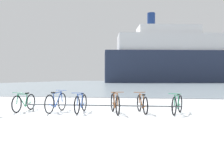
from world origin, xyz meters
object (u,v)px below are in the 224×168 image
object	(u,v)px
bicycle_4	(142,104)
ferry_ship	(170,59)
bicycle_0	(24,102)
bicycle_3	(115,103)
bicycle_1	(56,102)
bicycle_5	(177,104)
bicycle_2	(81,103)

from	to	relation	value
bicycle_4	ferry_ship	xyz separation A→B (m)	(4.90, 70.29, 6.67)
bicycle_0	bicycle_3	distance (m)	3.67
bicycle_0	bicycle_4	world-z (taller)	bicycle_0
bicycle_1	bicycle_4	world-z (taller)	bicycle_1
bicycle_4	bicycle_5	xyz separation A→B (m)	(1.29, 0.02, 0.00)
bicycle_5	ferry_ship	xyz separation A→B (m)	(3.60, 70.27, 6.66)
ferry_ship	bicycle_2	bearing A→B (deg)	-95.83
bicycle_0	bicycle_5	world-z (taller)	same
bicycle_1	bicycle_5	bearing A→B (deg)	3.27
bicycle_4	bicycle_5	size ratio (longest dim) A/B	0.99
ferry_ship	bicycle_4	bearing A→B (deg)	-93.98
bicycle_2	bicycle_5	distance (m)	3.62
bicycle_5	ferry_ship	world-z (taller)	ferry_ship
bicycle_3	bicycle_5	size ratio (longest dim) A/B	1.07
bicycle_4	bicycle_5	world-z (taller)	bicycle_5
bicycle_5	bicycle_0	bearing A→B (deg)	-177.63
bicycle_3	ferry_ship	distance (m)	71.12
bicycle_0	bicycle_2	bearing A→B (deg)	-1.20
bicycle_5	bicycle_1	bearing A→B (deg)	-176.73
bicycle_0	bicycle_4	distance (m)	4.67
bicycle_2	ferry_ship	xyz separation A→B (m)	(7.21, 70.56, 6.66)
bicycle_2	bicycle_3	xyz separation A→B (m)	(1.32, -0.01, 0.02)
bicycle_0	bicycle_2	xyz separation A→B (m)	(2.35, -0.05, 0.01)
bicycle_2	bicycle_1	bearing A→B (deg)	178.10
bicycle_3	bicycle_0	bearing A→B (deg)	179.13
bicycle_4	bicycle_0	bearing A→B (deg)	-177.21
bicycle_0	bicycle_4	xyz separation A→B (m)	(4.67, 0.23, -0.00)
bicycle_0	bicycle_1	distance (m)	1.35
bicycle_3	bicycle_5	distance (m)	2.31
bicycle_2	bicycle_3	size ratio (longest dim) A/B	0.99
bicycle_2	bicycle_3	distance (m)	1.32
bicycle_0	ferry_ship	distance (m)	71.47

